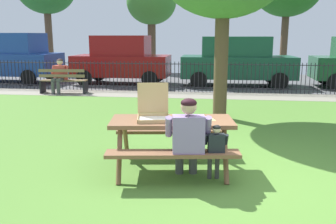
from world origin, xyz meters
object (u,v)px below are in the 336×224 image
(park_bench_left, at_px, (63,81))
(parked_car_center, at_px, (237,61))
(parked_car_left, at_px, (122,59))
(picnic_table_foreground, at_px, (172,131))
(child_at_table, at_px, (215,147))
(far_tree_midleft, at_px, (151,3))
(pizza_box_open, at_px, (153,111))
(person_on_park_bench, at_px, (59,74))
(adult_at_table, at_px, (188,136))
(parked_car_far_left, at_px, (5,56))
(pizza_slice_on_table, at_px, (208,119))

(park_bench_left, distance_m, parked_car_center, 6.68)
(parked_car_left, bearing_deg, picnic_table_foreground, -71.41)
(picnic_table_foreground, xyz_separation_m, parked_car_left, (-3.18, 9.46, 0.41))
(child_at_table, bearing_deg, far_tree_midleft, 102.84)
(picnic_table_foreground, height_order, parked_car_left, parked_car_left)
(parked_car_left, xyz_separation_m, parked_car_center, (4.67, -0.00, -0.01))
(pizza_box_open, distance_m, person_on_park_bench, 8.13)
(adult_at_table, xyz_separation_m, far_tree_midleft, (-3.18, 15.62, 3.05))
(person_on_park_bench, relative_size, parked_car_far_left, 0.25)
(far_tree_midleft, bearing_deg, person_on_park_bench, -102.41)
(picnic_table_foreground, distance_m, pizza_slice_on_table, 0.56)
(parked_car_far_left, bearing_deg, far_tree_midleft, 46.47)
(person_on_park_bench, xyz_separation_m, far_tree_midleft, (1.83, 8.33, 3.05))
(picnic_table_foreground, distance_m, far_tree_midleft, 15.74)
(adult_at_table, height_order, parked_car_left, parked_car_left)
(parked_car_left, bearing_deg, adult_at_table, -70.82)
(picnic_table_foreground, distance_m, person_on_park_bench, 8.31)
(person_on_park_bench, xyz_separation_m, parked_car_left, (1.56, 2.64, 0.35))
(pizza_box_open, relative_size, person_on_park_bench, 0.48)
(parked_car_far_left, bearing_deg, park_bench_left, -35.69)
(child_at_table, bearing_deg, pizza_slice_on_table, 102.89)
(parked_car_center, distance_m, far_tree_midleft, 7.68)
(picnic_table_foreground, xyz_separation_m, person_on_park_bench, (-4.74, 6.82, 0.06))
(person_on_park_bench, relative_size, parked_car_left, 0.30)
(picnic_table_foreground, bearing_deg, parked_car_center, 81.06)
(person_on_park_bench, xyz_separation_m, parked_car_far_left, (-3.57, 2.64, 0.44))
(child_at_table, height_order, parked_car_left, parked_car_left)
(parked_car_far_left, xyz_separation_m, parked_car_center, (9.80, -0.00, -0.09))
(pizza_slice_on_table, height_order, adult_at_table, adult_at_table)
(parked_car_far_left, distance_m, parked_car_left, 5.13)
(adult_at_table, relative_size, park_bench_left, 0.73)
(adult_at_table, relative_size, parked_car_center, 0.27)
(parked_car_left, relative_size, parked_car_center, 0.89)
(person_on_park_bench, bearing_deg, child_at_table, -53.46)
(parked_car_left, bearing_deg, child_at_table, -68.89)
(pizza_slice_on_table, xyz_separation_m, parked_car_far_left, (-8.84, 9.38, 0.32))
(adult_at_table, bearing_deg, park_bench_left, 123.87)
(adult_at_table, height_order, far_tree_midleft, far_tree_midleft)
(child_at_table, xyz_separation_m, far_tree_midleft, (-3.55, 15.60, 3.20))
(adult_at_table, height_order, parked_car_far_left, parked_car_far_left)
(park_bench_left, distance_m, person_on_park_bench, 0.28)
(child_at_table, height_order, person_on_park_bench, person_on_park_bench)
(child_at_table, xyz_separation_m, park_bench_left, (-5.25, 7.25, -0.09))
(park_bench_left, distance_m, far_tree_midleft, 9.14)
(parked_car_far_left, height_order, parked_car_center, parked_car_far_left)
(picnic_table_foreground, relative_size, child_at_table, 2.38)
(person_on_park_bench, distance_m, far_tree_midleft, 9.06)
(pizza_slice_on_table, xyz_separation_m, adult_at_table, (-0.25, -0.56, -0.12))
(child_at_table, bearing_deg, parked_car_far_left, 132.11)
(picnic_table_foreground, height_order, pizza_slice_on_table, pizza_slice_on_table)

